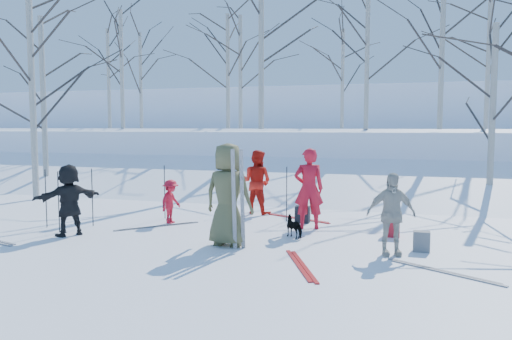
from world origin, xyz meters
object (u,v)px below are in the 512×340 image
(skier_cream_east, at_px, (391,214))
(backpack_grey, at_px, (421,241))
(skier_red_north, at_px, (309,189))
(skier_redor_behind, at_px, (257,182))
(skier_red_seated, at_px, (171,201))
(dog, at_px, (295,226))
(skier_grey_west, at_px, (69,200))
(backpack_red, at_px, (392,227))
(skier_olive_center, at_px, (228,195))
(backpack_dark, at_px, (303,214))

(skier_cream_east, relative_size, backpack_grey, 3.94)
(skier_red_north, xyz_separation_m, skier_redor_behind, (-1.69, 1.56, -0.07))
(skier_red_north, distance_m, skier_red_seated, 3.32)
(dog, bearing_deg, skier_cream_east, 102.08)
(skier_redor_behind, xyz_separation_m, skier_grey_west, (-3.04, -3.72, -0.08))
(skier_cream_east, bearing_deg, backpack_red, 73.88)
(skier_grey_west, bearing_deg, backpack_grey, 129.82)
(skier_cream_east, bearing_deg, skier_olive_center, 166.39)
(skier_red_north, relative_size, skier_red_seated, 1.75)
(skier_olive_center, relative_size, skier_red_north, 1.09)
(dog, bearing_deg, backpack_dark, -137.05)
(skier_redor_behind, height_order, backpack_red, skier_redor_behind)
(skier_grey_west, distance_m, backpack_grey, 7.19)
(backpack_grey, bearing_deg, backpack_dark, 142.00)
(dog, bearing_deg, skier_olive_center, -8.51)
(skier_redor_behind, height_order, skier_grey_west, skier_redor_behind)
(skier_red_seated, height_order, backpack_dark, skier_red_seated)
(skier_olive_center, xyz_separation_m, skier_cream_east, (3.04, 0.18, -0.25))
(skier_cream_east, distance_m, dog, 2.21)
(skier_olive_center, xyz_separation_m, dog, (1.09, 1.08, -0.77))
(skier_olive_center, distance_m, backpack_dark, 2.96)
(skier_red_north, xyz_separation_m, skier_cream_east, (1.86, -1.85, -0.17))
(skier_cream_east, bearing_deg, skier_red_north, 118.09)
(skier_olive_center, relative_size, skier_redor_behind, 1.18)
(skier_redor_behind, bearing_deg, skier_grey_west, 64.87)
(backpack_dark, bearing_deg, skier_olive_center, -108.69)
(skier_red_north, distance_m, backpack_red, 1.99)
(skier_red_north, relative_size, skier_redor_behind, 1.08)
(backpack_grey, bearing_deg, skier_grey_west, -174.06)
(skier_grey_west, bearing_deg, backpack_red, 139.80)
(skier_red_north, xyz_separation_m, backpack_red, (1.83, -0.30, -0.70))
(skier_red_seated, xyz_separation_m, skier_grey_west, (-1.45, -1.85, 0.24))
(skier_olive_center, xyz_separation_m, skier_grey_west, (-3.54, -0.14, -0.24))
(skier_redor_behind, height_order, dog, skier_redor_behind)
(skier_redor_behind, relative_size, skier_cream_east, 1.13)
(skier_olive_center, bearing_deg, skier_cream_east, -170.96)
(skier_red_north, bearing_deg, dog, 67.72)
(skier_cream_east, distance_m, backpack_red, 1.65)
(dog, bearing_deg, backpack_red, 145.54)
(backpack_grey, bearing_deg, backpack_red, 116.71)
(backpack_dark, bearing_deg, skier_red_seated, -161.80)
(skier_olive_center, distance_m, skier_cream_east, 3.06)
(skier_grey_west, relative_size, backpack_red, 3.63)
(skier_redor_behind, distance_m, dog, 3.03)
(skier_red_north, height_order, skier_grey_west, skier_red_north)
(backpack_red, relative_size, backpack_dark, 1.05)
(skier_olive_center, bearing_deg, skier_grey_west, 7.87)
(skier_red_north, distance_m, dog, 1.18)
(skier_cream_east, xyz_separation_m, dog, (-1.96, 0.90, -0.52))
(skier_redor_behind, bearing_deg, skier_olive_center, 112.09)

